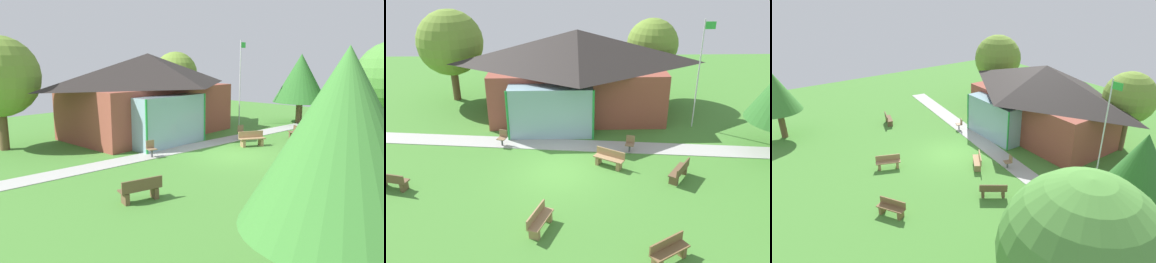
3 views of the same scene
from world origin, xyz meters
The scene contains 14 objects.
ground_plane centered at (0.00, 0.00, 0.00)m, with size 44.00×44.00×0.00m, color #478433.
pavilion centered at (0.97, 7.37, 2.72)m, with size 11.26×7.55×5.23m.
footpath centered at (0.00, 2.78, 0.01)m, with size 25.41×1.30×0.03m, color #ADADA8.
flagpole centered at (7.79, 4.98, 3.42)m, with size 0.64×0.08×6.24m.
bench_front_right centered at (3.77, -6.00, 0.40)m, with size 1.51×1.15×0.84m.
bench_mid_right centered at (5.49, -0.84, 0.40)m, with size 1.23×1.48×0.84m.
bench_mid_left centered at (-7.30, -1.30, 0.40)m, with size 1.56×0.82×0.84m.
bench_front_center centered at (-0.68, -4.22, 0.40)m, with size 0.96×1.56×0.84m.
bench_rear_near_path centered at (2.40, 0.44, 0.40)m, with size 1.50×1.17×0.84m.
patio_chair_lawn_spare centered at (3.62, 1.93, 0.42)m, with size 0.55×0.55×0.86m.
patio_chair_west centered at (-3.07, 2.82, 0.42)m, with size 0.55×0.55×0.86m.
tree_east_hedge centered at (11.52, 2.01, 3.45)m, with size 4.05×4.05×5.29m.
tree_lawn_corner centered at (-9.41, -8.68, 3.50)m, with size 3.26×3.26×5.00m.
tree_behind_pavilion_right centered at (6.13, 9.97, 3.74)m, with size 3.41×3.41×5.47m.
Camera 1 is at (-15.23, -10.67, 4.77)m, focal length 34.82 mm.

